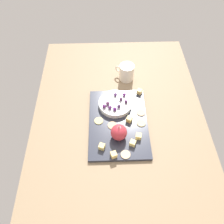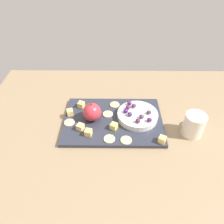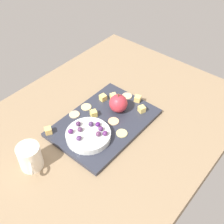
% 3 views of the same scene
% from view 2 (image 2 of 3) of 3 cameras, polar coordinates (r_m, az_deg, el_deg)
% --- Properties ---
extents(table, '(1.20, 0.84, 0.05)m').
position_cam_2_polar(table, '(0.89, 2.19, -4.01)').
color(table, '#8C7456').
rests_on(table, ground).
extents(platter, '(0.40, 0.27, 0.02)m').
position_cam_2_polar(platter, '(0.87, 0.30, -2.33)').
color(platter, '#2B2E3B').
rests_on(platter, table).
extents(serving_dish, '(0.16, 0.16, 0.02)m').
position_cam_2_polar(serving_dish, '(0.87, 6.82, -0.94)').
color(serving_dish, silver).
rests_on(serving_dish, platter).
extents(apple_whole, '(0.07, 0.07, 0.07)m').
position_cam_2_polar(apple_whole, '(0.85, -5.33, -0.02)').
color(apple_whole, '#B82F3B').
rests_on(apple_whole, platter).
extents(apple_stem, '(0.01, 0.01, 0.01)m').
position_cam_2_polar(apple_stem, '(0.82, -5.51, 2.21)').
color(apple_stem, brown).
rests_on(apple_stem, apple_whole).
extents(cheese_cube_0, '(0.03, 0.03, 0.02)m').
position_cam_2_polar(cheese_cube_0, '(0.83, -8.41, -3.96)').
color(cheese_cube_0, '#F0D278').
rests_on(cheese_cube_0, platter).
extents(cheese_cube_1, '(0.03, 0.03, 0.02)m').
position_cam_2_polar(cheese_cube_1, '(0.93, -8.20, 1.95)').
color(cheese_cube_1, '#EBCE71').
rests_on(cheese_cube_1, platter).
extents(cheese_cube_2, '(0.03, 0.03, 0.02)m').
position_cam_2_polar(cheese_cube_2, '(0.82, 0.50, -3.81)').
color(cheese_cube_2, '#EED468').
rests_on(cheese_cube_2, platter).
extents(cheese_cube_3, '(0.03, 0.03, 0.02)m').
position_cam_2_polar(cheese_cube_3, '(0.90, -11.11, -0.06)').
color(cheese_cube_3, '#F1CE73').
rests_on(cheese_cube_3, platter).
extents(cheese_cube_4, '(0.03, 0.03, 0.02)m').
position_cam_2_polar(cheese_cube_4, '(0.80, -6.30, -5.45)').
color(cheese_cube_4, '#F3D16D').
rests_on(cheese_cube_4, platter).
extents(cheese_cube_5, '(0.03, 0.03, 0.02)m').
position_cam_2_polar(cheese_cube_5, '(0.80, 13.21, -7.15)').
color(cheese_cube_5, '#F3C96D').
rests_on(cheese_cube_5, platter).
extents(cracker_0, '(0.04, 0.04, 0.00)m').
position_cam_2_polar(cracker_0, '(0.89, -1.10, -0.58)').
color(cracker_0, '#E1B483').
rests_on(cracker_0, platter).
extents(cracker_1, '(0.04, 0.04, 0.00)m').
position_cam_2_polar(cracker_1, '(0.79, -0.70, -7.17)').
color(cracker_1, beige).
rests_on(cracker_1, platter).
extents(cracker_2, '(0.04, 0.04, 0.00)m').
position_cam_2_polar(cracker_2, '(0.79, 3.78, -7.50)').
color(cracker_2, '#D1B38B').
rests_on(cracker_2, platter).
extents(cracker_3, '(0.04, 0.04, 0.00)m').
position_cam_2_polar(cracker_3, '(0.94, 0.72, 1.96)').
color(cracker_3, '#D1C57E').
rests_on(cracker_3, platter).
extents(cracker_4, '(0.04, 0.04, 0.00)m').
position_cam_2_polar(cracker_4, '(0.87, -11.27, -2.78)').
color(cracker_4, '#D6B68C').
rests_on(cracker_4, platter).
extents(grape_0, '(0.02, 0.02, 0.02)m').
position_cam_2_polar(grape_0, '(0.84, 4.79, -0.73)').
color(grape_0, '#442B55').
rests_on(grape_0, serving_dish).
extents(grape_1, '(0.02, 0.02, 0.02)m').
position_cam_2_polar(grape_1, '(0.88, 4.28, 1.28)').
color(grape_1, '#562762').
rests_on(grape_1, serving_dish).
extents(grape_2, '(0.02, 0.02, 0.02)m').
position_cam_2_polar(grape_2, '(0.84, 7.88, -1.18)').
color(grape_2, '#502F51').
rests_on(grape_2, serving_dish).
extents(grape_3, '(0.02, 0.02, 0.02)m').
position_cam_2_polar(grape_3, '(0.89, 5.83, 1.68)').
color(grape_3, '#572E50').
rests_on(grape_3, serving_dish).
extents(grape_4, '(0.02, 0.02, 0.02)m').
position_cam_2_polar(grape_4, '(0.86, 9.79, -0.07)').
color(grape_4, '#4E2D5C').
rests_on(grape_4, serving_dish).
extents(grape_5, '(0.02, 0.02, 0.02)m').
position_cam_2_polar(grape_5, '(0.82, 6.91, -2.34)').
color(grape_5, '#47264C').
rests_on(grape_5, serving_dish).
extents(grape_6, '(0.02, 0.02, 0.02)m').
position_cam_2_polar(grape_6, '(0.86, 3.66, 0.27)').
color(grape_6, '#4A185F').
rests_on(grape_6, serving_dish).
extents(grape_7, '(0.02, 0.02, 0.02)m').
position_cam_2_polar(grape_7, '(0.83, 9.93, -2.05)').
color(grape_7, '#521F61').
rests_on(grape_7, serving_dish).
extents(grape_8, '(0.02, 0.02, 0.02)m').
position_cam_2_polar(grape_8, '(0.90, 4.67, 2.39)').
color(grape_8, '#582461').
rests_on(grape_8, serving_dish).
extents(cup, '(0.08, 0.10, 0.09)m').
position_cam_2_polar(cup, '(0.86, 20.96, -3.16)').
color(cup, white).
rests_on(cup, table).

